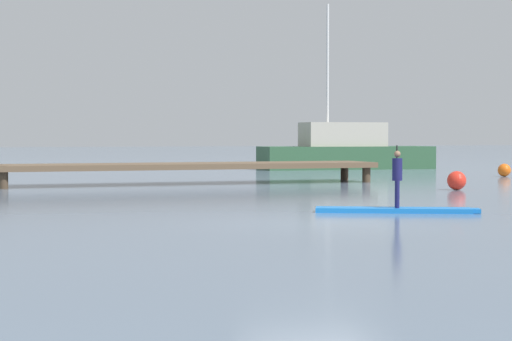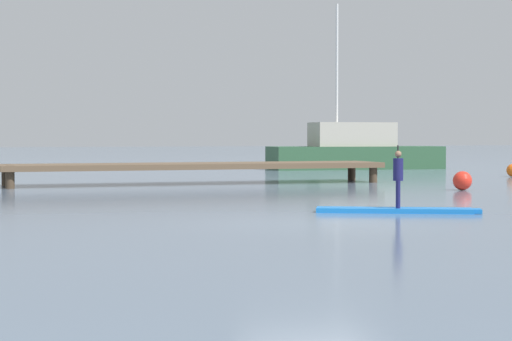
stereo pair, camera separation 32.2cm
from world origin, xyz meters
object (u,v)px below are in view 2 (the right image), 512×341
(paddleboard_near, at_px, (398,210))
(paddler_child_solo, at_px, (398,176))
(fishing_boat_green_midground, at_px, (355,151))
(mooring_buoy_mid, at_px, (462,181))

(paddleboard_near, bearing_deg, paddler_child_solo, 33.93)
(paddleboard_near, relative_size, fishing_boat_green_midground, 0.39)
(paddler_child_solo, relative_size, fishing_boat_green_midground, 0.15)
(paddleboard_near, xyz_separation_m, fishing_boat_green_midground, (9.80, 23.85, 0.83))
(paddleboard_near, height_order, mooring_buoy_mid, mooring_buoy_mid)
(mooring_buoy_mid, bearing_deg, paddler_child_solo, -129.40)
(paddleboard_near, distance_m, fishing_boat_green_midground, 25.80)
(paddleboard_near, bearing_deg, mooring_buoy_mid, 50.58)
(paddleboard_near, distance_m, paddler_child_solo, 0.73)
(paddler_child_solo, height_order, mooring_buoy_mid, paddler_child_solo)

